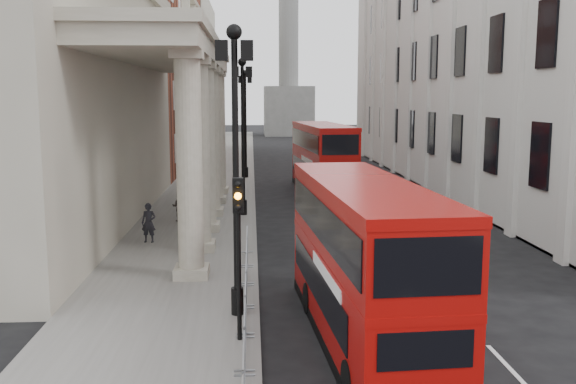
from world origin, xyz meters
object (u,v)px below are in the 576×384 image
at_px(lamp_post_mid, 243,126).
at_px(bus_near, 364,259).
at_px(traffic_light, 238,229).
at_px(bus_far, 323,157).
at_px(lamp_post_north, 245,116).
at_px(lamp_post_south, 236,152).
at_px(pedestrian_a, 149,223).
at_px(pedestrian_b, 179,206).
at_px(monument_column, 289,36).
at_px(pedestrian_c, 208,194).

bearing_deg(lamp_post_mid, bus_near, -79.35).
bearing_deg(traffic_light, bus_far, 79.09).
bearing_deg(bus_far, lamp_post_north, 120.72).
distance_m(lamp_post_south, pedestrian_a, 11.14).
bearing_deg(lamp_post_mid, bus_far, 58.87).
height_order(lamp_post_north, bus_near, lamp_post_north).
xyz_separation_m(lamp_post_south, lamp_post_mid, (0.00, 16.00, 0.00)).
height_order(traffic_light, pedestrian_b, traffic_light).
bearing_deg(monument_column, pedestrian_b, -97.62).
xyz_separation_m(lamp_post_south, bus_far, (5.25, 24.69, -2.51)).
relative_size(lamp_post_north, bus_far, 0.77).
bearing_deg(bus_near, monument_column, 84.24).
height_order(bus_far, pedestrian_c, bus_far).
height_order(lamp_post_mid, traffic_light, lamp_post_mid).
height_order(pedestrian_b, pedestrian_c, same).
distance_m(lamp_post_mid, lamp_post_north, 16.00).
bearing_deg(pedestrian_c, pedestrian_a, -82.85).
bearing_deg(pedestrian_a, pedestrian_b, 88.17).
bearing_deg(monument_column, bus_near, -92.05).
relative_size(lamp_post_south, bus_near, 0.83).
distance_m(lamp_post_south, bus_far, 25.36).
relative_size(monument_column, lamp_post_mid, 6.51).
height_order(monument_column, lamp_post_south, monument_column).
height_order(lamp_post_mid, pedestrian_b, lamp_post_mid).
xyz_separation_m(lamp_post_mid, pedestrian_a, (-4.06, -6.40, -3.93)).
bearing_deg(pedestrian_a, pedestrian_c, 85.34).
distance_m(lamp_post_north, bus_far, 9.34).
distance_m(pedestrian_a, pedestrian_c, 9.07).
distance_m(monument_column, pedestrian_a, 80.53).
distance_m(lamp_post_south, lamp_post_mid, 16.00).
relative_size(lamp_post_mid, pedestrian_c, 5.47).
relative_size(bus_near, bus_far, 0.93).
xyz_separation_m(lamp_post_north, bus_near, (3.38, -33.95, -2.68)).
relative_size(monument_column, lamp_post_north, 6.51).
bearing_deg(pedestrian_b, lamp_post_north, -98.21).
height_order(bus_far, pedestrian_a, bus_far).
bearing_deg(bus_far, lamp_post_mid, -126.07).
xyz_separation_m(lamp_post_north, pedestrian_b, (-3.25, -17.67, -4.03)).
bearing_deg(lamp_post_north, lamp_post_mid, -90.00).
distance_m(bus_near, pedestrian_c, 21.16).
xyz_separation_m(bus_near, pedestrian_b, (-6.63, 16.28, -1.35)).
height_order(lamp_post_south, bus_near, lamp_post_south).
bearing_deg(pedestrian_c, pedestrian_b, -86.02).
distance_m(traffic_light, pedestrian_c, 20.71).
xyz_separation_m(lamp_post_south, pedestrian_a, (-4.06, 9.60, -3.93)).
bearing_deg(pedestrian_b, bus_near, 114.37).
height_order(bus_near, pedestrian_a, bus_near).
bearing_deg(pedestrian_a, bus_near, -49.33).
bearing_deg(lamp_post_south, monument_column, 85.71).
relative_size(pedestrian_b, pedestrian_c, 1.00).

